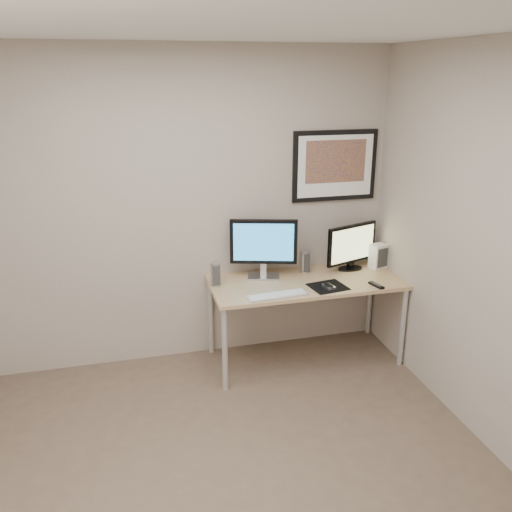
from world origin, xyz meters
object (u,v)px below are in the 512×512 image
at_px(framed_art, 335,166).
at_px(monitor_large, 264,246).
at_px(monitor_tv, 352,246).
at_px(speaker_left, 215,274).
at_px(speaker_right, 305,262).
at_px(desk, 306,288).
at_px(keyboard, 277,295).
at_px(fan_unit, 378,256).

xyz_separation_m(framed_art, monitor_large, (-0.68, -0.18, -0.61)).
bearing_deg(monitor_tv, monitor_large, 161.06).
bearing_deg(speaker_left, framed_art, 8.51).
relative_size(speaker_left, speaker_right, 1.02).
relative_size(desk, speaker_left, 8.13).
distance_m(monitor_tv, speaker_right, 0.43).
height_order(monitor_large, speaker_right, monitor_large).
relative_size(monitor_tv, keyboard, 1.04).
relative_size(framed_art, monitor_tv, 1.49).
distance_m(monitor_large, monitor_tv, 0.80).
relative_size(framed_art, speaker_left, 3.81).
height_order(monitor_tv, speaker_left, monitor_tv).
xyz_separation_m(desk, monitor_large, (-0.33, 0.15, 0.35)).
bearing_deg(monitor_tv, keyboard, -171.54).
distance_m(desk, monitor_large, 0.50).
bearing_deg(speaker_right, monitor_large, 176.70).
bearing_deg(speaker_left, monitor_tv, -1.00).
distance_m(desk, speaker_right, 0.25).
height_order(framed_art, fan_unit, framed_art).
bearing_deg(fan_unit, desk, 172.58).
bearing_deg(monitor_tv, desk, 179.16).
bearing_deg(speaker_right, fan_unit, -13.29).
bearing_deg(keyboard, fan_unit, 16.00).
relative_size(desk, monitor_tv, 3.18).
bearing_deg(monitor_large, speaker_left, -153.59).
xyz_separation_m(monitor_tv, fan_unit, (0.25, -0.02, -0.11)).
bearing_deg(keyboard, monitor_large, 85.69).
distance_m(monitor_large, keyboard, 0.49).
distance_m(desk, monitor_tv, 0.57).
xyz_separation_m(speaker_left, keyboard, (0.43, -0.33, -0.09)).
bearing_deg(monitor_tv, framed_art, 104.03).
height_order(framed_art, speaker_right, framed_art).
distance_m(desk, fan_unit, 0.75).
distance_m(speaker_right, fan_unit, 0.67).
distance_m(keyboard, fan_unit, 1.12).
bearing_deg(monitor_large, fan_unit, 15.09).
bearing_deg(keyboard, monitor_tv, 22.85).
relative_size(speaker_right, fan_unit, 0.88).
xyz_separation_m(desk, monitor_tv, (0.47, 0.15, 0.28)).
xyz_separation_m(framed_art, speaker_right, (-0.30, -0.14, -0.80)).
height_order(framed_art, speaker_left, framed_art).
height_order(monitor_large, speaker_left, monitor_large).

